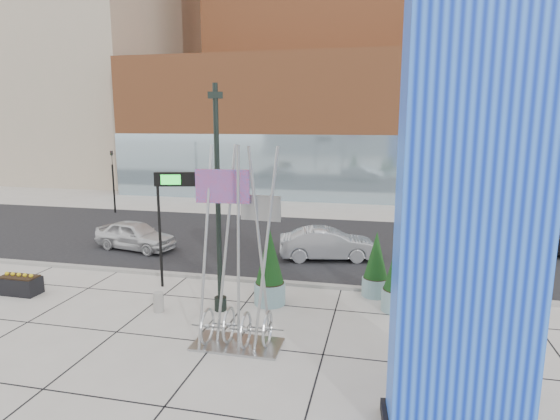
% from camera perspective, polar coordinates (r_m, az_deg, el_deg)
% --- Properties ---
extents(ground, '(160.00, 160.00, 0.00)m').
position_cam_1_polar(ground, '(14.65, -10.33, -13.54)').
color(ground, '#9E9991').
rests_on(ground, ground).
extents(street_asphalt, '(80.00, 12.00, 0.02)m').
position_cam_1_polar(street_asphalt, '(23.65, -0.82, -3.85)').
color(street_asphalt, black).
rests_on(street_asphalt, ground).
extents(curb_edge, '(80.00, 0.30, 0.12)m').
position_cam_1_polar(curb_edge, '(18.11, -5.34, -8.38)').
color(curb_edge, gray).
rests_on(curb_edge, ground).
extents(tower_podium, '(34.00, 10.00, 11.00)m').
position_cam_1_polar(tower_podium, '(39.48, 6.51, 10.03)').
color(tower_podium, '#A55930').
rests_on(tower_podium, ground).
extents(tower_glass_front, '(34.00, 0.60, 5.00)m').
position_cam_1_polar(tower_glass_front, '(34.89, 5.52, 5.02)').
color(tower_glass_front, '#8CA5B2').
rests_on(tower_glass_front, ground).
extents(building_beige_left, '(18.00, 20.00, 34.00)m').
position_cam_1_polar(building_beige_left, '(56.96, -22.56, 21.18)').
color(building_beige_left, tan).
rests_on(building_beige_left, ground).
extents(blue_pylon, '(2.86, 1.48, 9.20)m').
position_cam_1_polar(blue_pylon, '(8.98, 22.31, 0.01)').
color(blue_pylon, '#0C2BB9').
rests_on(blue_pylon, ground).
extents(lamp_post, '(0.48, 0.39, 7.10)m').
position_cam_1_polar(lamp_post, '(14.65, -7.51, -1.47)').
color(lamp_post, black).
rests_on(lamp_post, ground).
extents(public_art_sculpture, '(2.39, 1.21, 5.44)m').
position_cam_1_polar(public_art_sculpture, '(12.68, -5.24, -10.38)').
color(public_art_sculpture, '#A6A9AB').
rests_on(public_art_sculpture, ground).
extents(concrete_bollard, '(0.33, 0.33, 0.64)m').
position_cam_1_polar(concrete_bollard, '(15.67, -14.59, -10.81)').
color(concrete_bollard, gray).
rests_on(concrete_bollard, ground).
extents(overhead_street_sign, '(1.97, 0.65, 4.22)m').
position_cam_1_polar(overhead_street_sign, '(16.81, -12.51, 2.42)').
color(overhead_street_sign, black).
rests_on(overhead_street_sign, ground).
extents(round_planter_east, '(1.01, 1.01, 2.51)m').
position_cam_1_polar(round_planter_east, '(15.44, 14.22, -7.69)').
color(round_planter_east, '#7CA3A7').
rests_on(round_planter_east, ground).
extents(round_planter_mid, '(0.92, 0.92, 2.30)m').
position_cam_1_polar(round_planter_mid, '(16.58, 11.61, -6.65)').
color(round_planter_mid, '#7CA3A7').
rests_on(round_planter_mid, ground).
extents(round_planter_west, '(1.04, 1.04, 2.59)m').
position_cam_1_polar(round_planter_west, '(15.51, -1.26, -7.11)').
color(round_planter_west, '#7CA3A7').
rests_on(round_planter_west, ground).
extents(box_planter_north, '(1.42, 0.72, 0.77)m').
position_cam_1_polar(box_planter_north, '(18.99, -29.14, -7.89)').
color(box_planter_north, black).
rests_on(box_planter_north, ground).
extents(car_white_west, '(4.22, 2.39, 1.35)m').
position_cam_1_polar(car_white_west, '(23.13, -17.23, -2.98)').
color(car_white_west, silver).
rests_on(car_white_west, ground).
extents(car_silver_mid, '(4.39, 2.33, 1.38)m').
position_cam_1_polar(car_silver_mid, '(20.60, 5.82, -4.18)').
color(car_silver_mid, '#97999E').
rests_on(car_silver_mid, ground).
extents(car_dark_east, '(5.53, 2.75, 1.54)m').
position_cam_1_polar(car_dark_east, '(24.28, 28.00, -2.90)').
color(car_dark_east, black).
rests_on(car_dark_east, ground).
extents(traffic_signal, '(0.15, 0.18, 4.10)m').
position_cam_1_polar(traffic_signal, '(32.53, -19.68, 3.66)').
color(traffic_signal, black).
rests_on(traffic_signal, ground).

